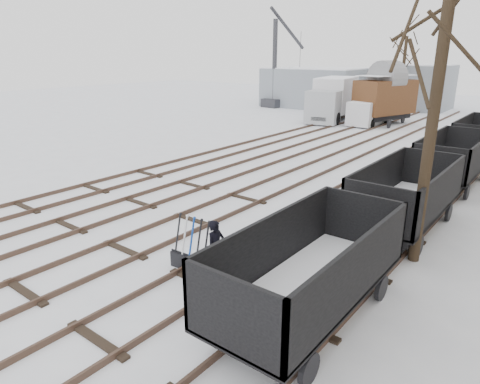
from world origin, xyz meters
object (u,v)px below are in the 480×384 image
object	(u,v)px
lorry	(333,99)
ground_frame	(193,260)
freight_wagon_a	(309,285)
crane	(275,82)
panel_van	(368,112)
worker	(216,249)
box_van_wagon	(385,96)

from	to	relation	value
lorry	ground_frame	bearing A→B (deg)	-81.65
freight_wagon_a	crane	size ratio (longest dim) A/B	0.54
freight_wagon_a	panel_van	world-z (taller)	freight_wagon_a
worker	freight_wagon_a	xyz separation A→B (m)	(2.84, -0.18, 0.06)
box_van_wagon	crane	xyz separation A→B (m)	(-13.58, 4.44, 0.37)
worker	freight_wagon_a	world-z (taller)	freight_wagon_a
ground_frame	panel_van	world-z (taller)	panel_van
ground_frame	panel_van	xyz separation A→B (m)	(-5.88, 26.54, 0.74)
lorry	crane	distance (m)	10.44
freight_wagon_a	worker	bearing A→B (deg)	176.41
freight_wagon_a	lorry	xyz separation A→B (m)	(-13.01, 27.23, 1.00)
lorry	crane	world-z (taller)	crane
worker	lorry	distance (m)	28.92
ground_frame	worker	size ratio (longest dim) A/B	0.95
worker	panel_van	bearing A→B (deg)	16.98
box_van_wagon	crane	distance (m)	14.29
worker	lorry	bearing A→B (deg)	23.51
lorry	freight_wagon_a	bearing A→B (deg)	-75.25
lorry	box_van_wagon	bearing A→B (deg)	-4.99
ground_frame	worker	world-z (taller)	worker
ground_frame	box_van_wagon	size ratio (longest dim) A/B	0.26
freight_wagon_a	panel_van	bearing A→B (deg)	109.59
worker	crane	bearing A→B (deg)	34.12
panel_van	ground_frame	bearing A→B (deg)	-77.38
panel_van	crane	world-z (taller)	crane
box_van_wagon	lorry	bearing A→B (deg)	-155.91
ground_frame	panel_van	bearing A→B (deg)	99.47
freight_wagon_a	crane	bearing A→B (deg)	124.66
ground_frame	crane	distance (m)	37.13
freight_wagon_a	crane	xyz separation A→B (m)	(-22.20, 32.11, 1.80)
ground_frame	box_van_wagon	bearing A→B (deg)	97.32
freight_wagon_a	lorry	size ratio (longest dim) A/B	0.66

